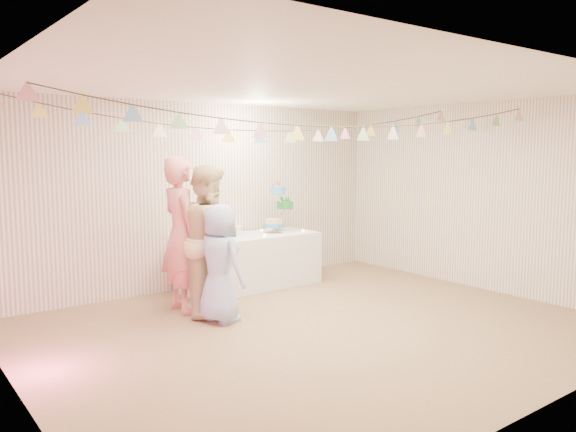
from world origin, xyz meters
TOP-DOWN VIEW (x-y plane):
  - floor at (0.00, 0.00)m, footprint 6.00×6.00m
  - ceiling at (0.00, 0.00)m, footprint 6.00×6.00m
  - back_wall at (0.00, 2.50)m, footprint 6.00×6.00m
  - front_wall at (0.00, -2.50)m, footprint 6.00×6.00m
  - left_wall at (-3.00, 0.00)m, footprint 5.00×5.00m
  - right_wall at (3.00, 0.00)m, footprint 5.00×5.00m
  - table at (0.45, 2.02)m, footprint 1.99×0.80m
  - cake_stand at (1.00, 2.07)m, footprint 0.62×0.36m
  - cake_bottom at (0.85, 2.01)m, footprint 0.31×0.31m
  - cake_middle at (1.18, 2.16)m, footprint 0.27×0.27m
  - cake_top_tier at (0.94, 2.04)m, footprint 0.25×0.25m
  - platter at (-0.18, 1.97)m, footprint 0.34×0.34m
  - posy at (0.28, 2.07)m, footprint 0.13×0.13m
  - person_adult_a at (-0.88, 1.48)m, footprint 0.48×0.70m
  - person_adult_b at (-0.64, 1.22)m, footprint 1.01×1.08m
  - person_child at (-0.73, 0.86)m, footprint 0.54×0.72m
  - bunting_back at (0.00, 1.10)m, footprint 5.60×1.10m
  - bunting_front at (0.00, -0.20)m, footprint 5.60×0.90m
  - tealight_0 at (-0.35, 1.87)m, footprint 0.04×0.04m
  - tealight_1 at (0.10, 2.20)m, footprint 0.04×0.04m
  - tealight_2 at (0.55, 1.80)m, footprint 0.04×0.04m
  - tealight_3 at (0.80, 2.24)m, footprint 0.04×0.04m
  - tealight_4 at (1.27, 1.84)m, footprint 0.04×0.04m

SIDE VIEW (x-z plane):
  - floor at x=0.00m, z-range 0.00..0.00m
  - table at x=0.45m, z-range 0.00..0.75m
  - person_child at x=-0.73m, z-range 0.00..1.34m
  - platter at x=-0.18m, z-range 0.75..0.77m
  - tealight_0 at x=-0.35m, z-range 0.75..0.78m
  - tealight_1 at x=0.10m, z-range 0.75..0.78m
  - tealight_2 at x=0.55m, z-range 0.75..0.78m
  - tealight_3 at x=0.80m, z-range 0.75..0.78m
  - tealight_4 at x=1.27m, z-range 0.75..0.78m
  - posy at x=0.28m, z-range 0.75..0.90m
  - cake_bottom at x=0.85m, z-range 0.76..0.91m
  - person_adult_b at x=-0.64m, z-range 0.00..1.78m
  - person_adult_a at x=-0.88m, z-range 0.00..1.87m
  - cake_stand at x=1.00m, z-range 0.75..1.44m
  - cake_middle at x=1.18m, z-range 1.00..1.22m
  - back_wall at x=0.00m, z-range 1.30..1.30m
  - front_wall at x=0.00m, z-range 1.30..1.30m
  - left_wall at x=-3.00m, z-range 1.30..1.30m
  - right_wall at x=3.00m, z-range 1.30..1.30m
  - cake_top_tier at x=0.94m, z-range 1.28..1.47m
  - bunting_front at x=0.00m, z-range 2.14..2.50m
  - bunting_back at x=0.00m, z-range 2.15..2.55m
  - ceiling at x=0.00m, z-range 2.60..2.60m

